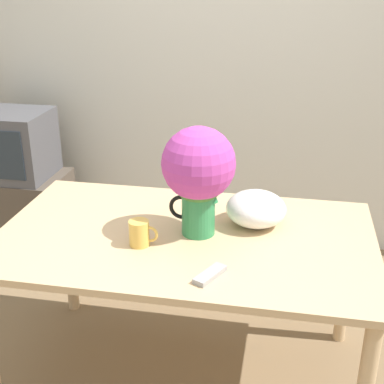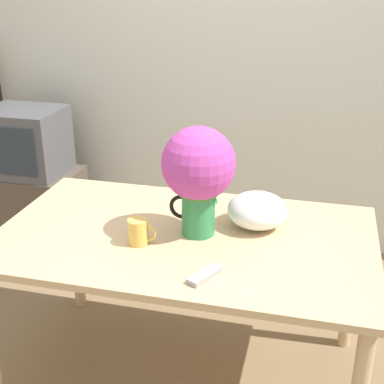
{
  "view_description": "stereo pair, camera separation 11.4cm",
  "coord_description": "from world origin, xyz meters",
  "px_view_note": "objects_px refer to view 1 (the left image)",
  "views": [
    {
      "loc": [
        0.42,
        -1.78,
        1.78
      ],
      "look_at": [
        0.04,
        0.19,
        0.93
      ],
      "focal_mm": 50.0,
      "sensor_mm": 36.0,
      "label": 1
    },
    {
      "loc": [
        0.53,
        -1.76,
        1.78
      ],
      "look_at": [
        0.04,
        0.19,
        0.93
      ],
      "focal_mm": 50.0,
      "sensor_mm": 36.0,
      "label": 2
    }
  ],
  "objects_px": {
    "flower_vase": "(198,172)",
    "tv_set": "(11,144)",
    "coffee_mug": "(140,233)",
    "white_bowl": "(256,209)"
  },
  "relations": [
    {
      "from": "coffee_mug",
      "to": "flower_vase",
      "type": "bearing_deg",
      "value": 35.14
    },
    {
      "from": "flower_vase",
      "to": "tv_set",
      "type": "height_order",
      "value": "flower_vase"
    },
    {
      "from": "white_bowl",
      "to": "coffee_mug",
      "type": "bearing_deg",
      "value": -147.93
    },
    {
      "from": "flower_vase",
      "to": "coffee_mug",
      "type": "distance_m",
      "value": 0.34
    },
    {
      "from": "tv_set",
      "to": "coffee_mug",
      "type": "bearing_deg",
      "value": -44.01
    },
    {
      "from": "tv_set",
      "to": "flower_vase",
      "type": "bearing_deg",
      "value": -35.53
    },
    {
      "from": "coffee_mug",
      "to": "white_bowl",
      "type": "height_order",
      "value": "white_bowl"
    },
    {
      "from": "coffee_mug",
      "to": "tv_set",
      "type": "distance_m",
      "value": 1.64
    },
    {
      "from": "flower_vase",
      "to": "tv_set",
      "type": "bearing_deg",
      "value": 144.47
    },
    {
      "from": "white_bowl",
      "to": "tv_set",
      "type": "bearing_deg",
      "value": 151.87
    }
  ]
}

